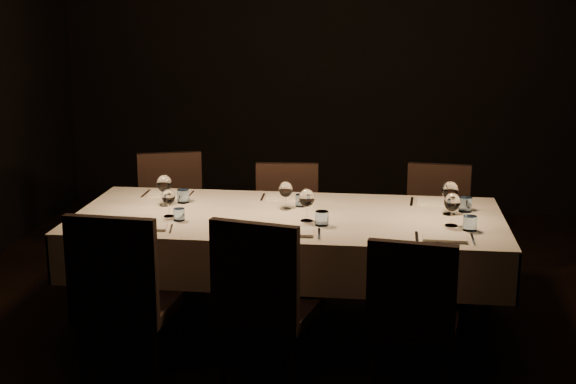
# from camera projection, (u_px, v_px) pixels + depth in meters

# --- Properties ---
(room) EXTENTS (5.01, 6.01, 3.01)m
(room) POSITION_uv_depth(u_px,v_px,m) (288.00, 90.00, 4.55)
(room) COLOR black
(room) RESTS_ON ground
(dining_table) EXTENTS (2.52, 1.12, 0.76)m
(dining_table) POSITION_uv_depth(u_px,v_px,m) (288.00, 227.00, 4.75)
(dining_table) COLOR black
(dining_table) RESTS_ON ground
(chair_near_left) EXTENTS (0.50, 0.50, 0.98)m
(chair_near_left) POSITION_uv_depth(u_px,v_px,m) (123.00, 294.00, 4.10)
(chair_near_left) COLOR black
(chair_near_left) RESTS_ON ground
(place_setting_near_left) EXTENTS (0.31, 0.39, 0.16)m
(place_setting_near_left) POSITION_uv_depth(u_px,v_px,m) (165.00, 210.00, 4.59)
(place_setting_near_left) COLOR beige
(place_setting_near_left) RESTS_ON dining_table
(chair_near_center) EXTENTS (0.55, 0.55, 0.96)m
(chair_near_center) POSITION_uv_depth(u_px,v_px,m) (263.00, 298.00, 4.07)
(chair_near_center) COLOR black
(chair_near_center) RESTS_ON ground
(place_setting_near_center) EXTENTS (0.35, 0.41, 0.19)m
(place_setting_near_center) POSITION_uv_depth(u_px,v_px,m) (306.00, 213.00, 4.49)
(place_setting_near_center) COLOR beige
(place_setting_near_center) RESTS_ON dining_table
(chair_near_right) EXTENTS (0.49, 0.49, 0.89)m
(chair_near_right) POSITION_uv_depth(u_px,v_px,m) (413.00, 313.00, 3.96)
(chair_near_right) COLOR black
(chair_near_right) RESTS_ON ground
(place_setting_near_right) EXTENTS (0.34, 0.41, 0.19)m
(place_setting_near_right) POSITION_uv_depth(u_px,v_px,m) (454.00, 218.00, 4.39)
(place_setting_near_right) COLOR beige
(place_setting_near_right) RESTS_ON dining_table
(chair_far_left) EXTENTS (0.57, 0.57, 0.94)m
(chair_far_left) POSITION_uv_depth(u_px,v_px,m) (172.00, 214.00, 5.66)
(chair_far_left) COLOR black
(chair_far_left) RESTS_ON ground
(place_setting_far_left) EXTENTS (0.35, 0.41, 0.19)m
(place_setting_far_left) POSITION_uv_depth(u_px,v_px,m) (170.00, 190.00, 5.01)
(place_setting_far_left) COLOR beige
(place_setting_far_left) RESTS_ON dining_table
(chair_far_center) EXTENTS (0.46, 0.46, 0.90)m
(chair_far_center) POSITION_uv_depth(u_px,v_px,m) (286.00, 223.00, 5.50)
(chair_far_center) COLOR black
(chair_far_center) RESTS_ON ground
(place_setting_far_center) EXTENTS (0.31, 0.40, 0.17)m
(place_setting_far_center) POSITION_uv_depth(u_px,v_px,m) (288.00, 195.00, 4.93)
(place_setting_far_center) COLOR beige
(place_setting_far_center) RESTS_ON dining_table
(chair_far_right) EXTENTS (0.47, 0.47, 0.90)m
(chair_far_right) POSITION_uv_depth(u_px,v_px,m) (437.00, 224.00, 5.49)
(chair_far_right) COLOR black
(chair_far_right) RESTS_ON ground
(place_setting_far_right) EXTENTS (0.37, 0.42, 0.20)m
(place_setting_far_right) POSITION_uv_depth(u_px,v_px,m) (449.00, 198.00, 4.81)
(place_setting_far_right) COLOR beige
(place_setting_far_right) RESTS_ON dining_table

